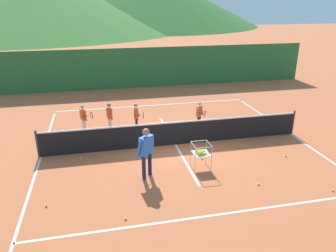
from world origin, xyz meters
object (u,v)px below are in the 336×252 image
student_2 (136,115)px  tennis_ball_7 (138,157)px  tennis_ball_1 (286,156)px  tennis_ball_9 (46,206)px  student_0 (84,116)px  student_1 (109,115)px  tennis_ball_6 (333,190)px  ball_cart (201,152)px  tennis_ball_4 (202,158)px  instructor (146,148)px  tennis_ball_5 (258,184)px  tennis_ball_0 (126,219)px  student_3 (200,113)px  tennis_ball_3 (81,159)px  tennis_net (176,133)px

student_2 → tennis_ball_7: 2.56m
tennis_ball_1 → tennis_ball_9: same height
student_0 → student_1: bearing=-4.2°
student_0 → tennis_ball_1: bearing=-28.6°
tennis_ball_6 → tennis_ball_7: same height
ball_cart → tennis_ball_4: size_ratio=13.22×
ball_cart → tennis_ball_9: size_ratio=13.22×
student_1 → ball_cart: 4.89m
instructor → tennis_ball_5: 3.67m
student_1 → tennis_ball_0: (0.05, -6.25, -0.74)m
student_0 → student_3: bearing=-7.2°
student_3 → tennis_ball_3: student_3 is taller
student_0 → student_3: size_ratio=1.00×
instructor → student_0: 4.72m
tennis_ball_3 → tennis_ball_9: (-0.87, -2.74, 0.00)m
instructor → tennis_ball_6: (5.34, -2.07, -0.98)m
tennis_ball_0 → tennis_ball_3: same height
student_2 → tennis_ball_6: size_ratio=19.41×
student_1 → tennis_ball_6: 8.89m
instructor → tennis_ball_9: instructor is taller
student_2 → tennis_ball_1: bearing=-35.1°
tennis_ball_9 → student_1: bearing=68.5°
instructor → student_1: instructor is taller
tennis_ball_0 → tennis_ball_5: bearing=10.9°
student_1 → tennis_ball_6: (6.29, -6.24, -0.74)m
student_0 → tennis_ball_3: 2.66m
tennis_ball_0 → tennis_ball_9: (-2.11, 1.05, 0.00)m
tennis_ball_9 → tennis_ball_4: bearing=19.4°
ball_cart → tennis_ball_5: (1.44, -1.44, -0.56)m
tennis_ball_0 → student_2: bearing=79.8°
ball_cart → tennis_ball_3: size_ratio=13.22×
student_3 → tennis_ball_1: size_ratio=18.71×
student_1 → tennis_ball_4: size_ratio=19.07×
student_0 → tennis_ball_6: (7.37, -6.32, -0.73)m
tennis_ball_0 → tennis_ball_6: same height
tennis_ball_3 → tennis_net: bearing=8.2°
tennis_ball_1 → instructor: bearing=-176.6°
tennis_ball_1 → tennis_ball_9: (-8.21, -1.34, 0.00)m
student_1 → tennis_ball_9: student_1 is taller
tennis_ball_3 → tennis_ball_7: size_ratio=1.00×
student_2 → ball_cart: student_2 is taller
tennis_ball_4 → instructor: bearing=-160.0°
student_1 → tennis_ball_3: 2.84m
tennis_ball_9 → tennis_ball_1: bearing=9.3°
tennis_net → ball_cart: bearing=-79.9°
tennis_net → student_1: bearing=141.5°
ball_cart → tennis_ball_9: (-4.86, -1.21, -0.56)m
student_2 → tennis_ball_5: 6.05m
student_3 → tennis_ball_6: student_3 is taller
student_2 → tennis_ball_5: bearing=-58.5°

